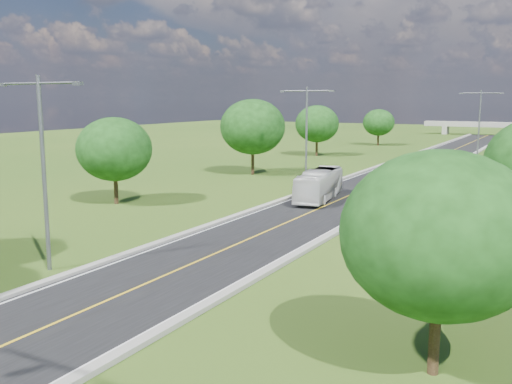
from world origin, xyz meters
TOP-DOWN VIEW (x-y plane):
  - ground at (0.00, 60.00)m, footprint 260.00×260.00m
  - road at (0.00, 66.00)m, footprint 8.00×150.00m
  - curb_left at (-4.25, 66.00)m, footprint 0.50×150.00m
  - curb_right at (4.25, 66.00)m, footprint 0.50×150.00m
  - speed_limit_sign at (5.20, 37.98)m, footprint 0.55×0.09m
  - overpass at (0.00, 140.00)m, footprint 30.00×3.00m
  - streetlight_near_left at (-6.00, 12.00)m, footprint 5.90×0.25m
  - streetlight_mid_left at (-6.00, 45.00)m, footprint 5.90×0.25m
  - streetlight_far_right at (6.00, 78.00)m, footprint 5.90×0.25m
  - tree_lb at (-16.00, 28.00)m, footprint 6.30×6.30m
  - tree_lc at (-15.00, 50.00)m, footprint 7.56×7.56m
  - tree_ld at (-17.00, 74.00)m, footprint 6.72×6.72m
  - tree_le at (-14.50, 98.00)m, footprint 5.88×5.88m
  - tree_ra at (14.00, 10.00)m, footprint 6.30×6.30m
  - bus_outbound at (3.20, 55.18)m, footprint 2.51×9.69m
  - bus_inbound at (-1.60, 37.94)m, footprint 3.68×9.75m

SIDE VIEW (x-z plane):
  - ground at x=0.00m, z-range 0.00..0.00m
  - road at x=0.00m, z-range 0.00..0.06m
  - curb_left at x=-4.25m, z-range 0.00..0.22m
  - curb_right at x=4.25m, z-range 0.00..0.22m
  - bus_inbound at x=-1.60m, z-range 0.06..2.71m
  - bus_outbound at x=3.20m, z-range 0.06..2.74m
  - speed_limit_sign at x=5.20m, z-range 0.40..2.80m
  - overpass at x=0.00m, z-range 0.81..4.01m
  - tree_le at x=-14.50m, z-range 0.91..7.75m
  - tree_lb at x=-16.00m, z-range 0.98..8.31m
  - tree_ra at x=14.00m, z-range 0.98..8.31m
  - tree_ld at x=-17.00m, z-range 1.05..8.86m
  - tree_lc at x=-15.00m, z-range 1.18..9.97m
  - streetlight_near_left at x=-6.00m, z-range 0.94..10.94m
  - streetlight_mid_left at x=-6.00m, z-range 0.94..10.94m
  - streetlight_far_right at x=6.00m, z-range 0.94..10.94m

